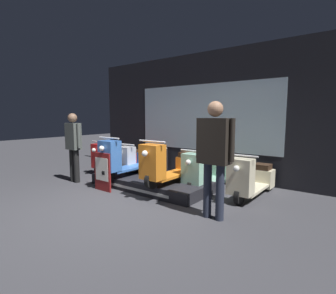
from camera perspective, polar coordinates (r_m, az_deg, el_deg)
ground_plane at (r=4.75m, az=-12.29°, el=-12.97°), size 30.00×30.00×0.00m
shop_wall_back at (r=6.92m, az=7.78°, el=6.80°), size 7.35×0.09×3.20m
display_platform at (r=5.87m, az=-3.93°, el=-7.79°), size 2.69×1.11×0.23m
scooter_display_left at (r=6.15m, az=-8.47°, el=-2.66°), size 0.61×1.68×0.91m
scooter_display_right at (r=5.36m, az=0.58°, el=-3.99°), size 0.61×1.68×0.91m
scooter_backrow_0 at (r=7.70m, az=-11.14°, el=-2.53°), size 0.61×1.68×0.91m
scooter_backrow_1 at (r=7.00m, az=-5.77°, el=-3.37°), size 0.61×1.68×0.91m
scooter_backrow_2 at (r=6.37m, az=0.73°, el=-4.35°), size 0.61×1.68×0.91m
scooter_backrow_3 at (r=5.85m, az=8.54°, el=-5.45°), size 0.61×1.68×0.91m
scooter_backrow_4 at (r=5.45m, az=17.72°, el=-6.61°), size 0.61×1.68×0.91m
person_left_browsing at (r=6.64m, az=-19.88°, el=0.87°), size 0.54×0.21×1.65m
person_right_browsing at (r=4.03m, az=10.09°, el=-0.38°), size 0.64×0.27×1.82m
price_sign_board at (r=5.75m, az=-14.08°, el=-5.24°), size 0.49×0.04×0.82m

